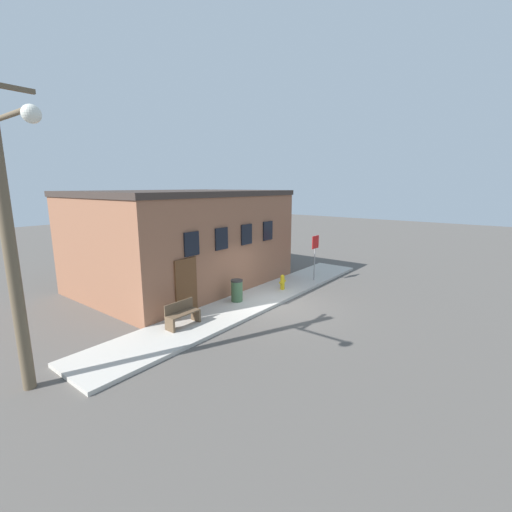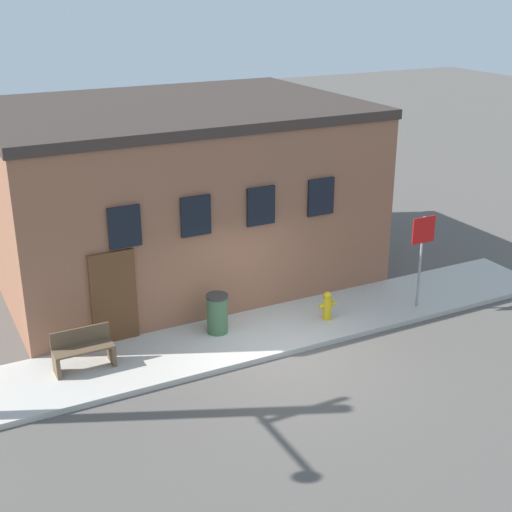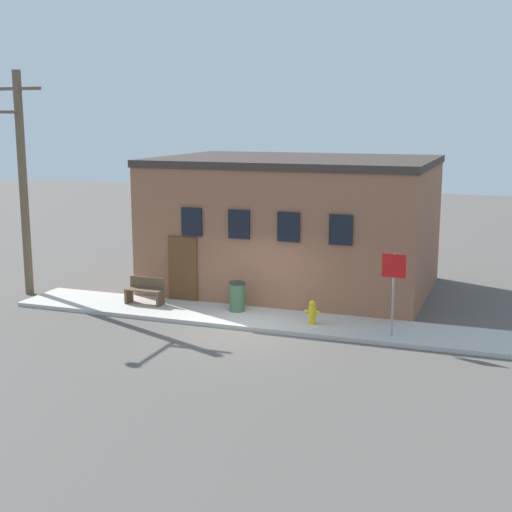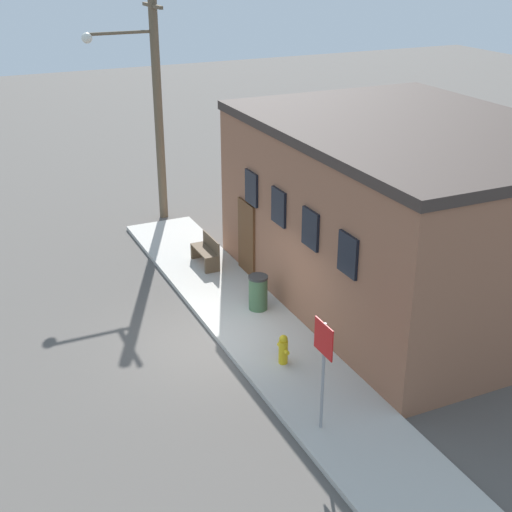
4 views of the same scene
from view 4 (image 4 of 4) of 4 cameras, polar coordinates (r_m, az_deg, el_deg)
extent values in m
plane|color=#56514C|center=(17.00, -3.25, -6.76)|extent=(80.00, 80.00, 0.00)
cube|color=#BCB7AD|center=(17.34, 0.08, -5.82)|extent=(15.61, 2.17, 0.12)
cube|color=#8E5B42|center=(18.70, 12.19, 3.06)|extent=(9.18, 6.66, 4.36)
cube|color=#382D28|center=(18.04, 12.82, 9.91)|extent=(9.28, 6.76, 0.24)
cube|color=black|center=(18.84, -0.35, 5.45)|extent=(0.70, 0.08, 0.90)
cube|color=black|center=(17.47, 1.84, 3.95)|extent=(0.70, 0.08, 0.90)
cube|color=black|center=(16.15, 4.39, 2.18)|extent=(0.70, 0.08, 0.90)
cube|color=black|center=(14.88, 7.38, 0.10)|extent=(0.70, 0.08, 0.90)
cube|color=brown|center=(19.69, -0.76, 1.31)|extent=(1.00, 0.08, 2.20)
cylinder|color=gold|center=(15.78, 2.19, -7.67)|extent=(0.21, 0.21, 0.55)
sphere|color=gold|center=(15.61, 2.21, -6.65)|extent=(0.19, 0.19, 0.19)
cylinder|color=gold|center=(15.86, 1.93, -7.15)|extent=(0.11, 0.09, 0.09)
cylinder|color=gold|center=(15.61, 2.46, -7.69)|extent=(0.11, 0.09, 0.09)
cylinder|color=gray|center=(13.44, 5.37, -9.59)|extent=(0.06, 0.06, 2.27)
cube|color=red|center=(13.01, 5.43, -6.61)|extent=(0.64, 0.02, 0.64)
cube|color=brown|center=(20.96, -4.65, 0.43)|extent=(0.08, 0.44, 0.44)
cube|color=brown|center=(20.00, -3.52, -0.74)|extent=(0.08, 0.44, 0.44)
cube|color=brown|center=(20.38, -4.12, 0.47)|extent=(1.21, 0.44, 0.04)
cube|color=brown|center=(20.37, -3.61, 1.08)|extent=(1.21, 0.04, 0.36)
cylinder|color=#426642|center=(17.92, 0.17, -3.02)|extent=(0.47, 0.47, 0.85)
cylinder|color=#2D2D2D|center=(17.72, 0.17, -1.72)|extent=(0.50, 0.50, 0.06)
cylinder|color=brown|center=(23.66, -7.84, 11.63)|extent=(0.28, 0.28, 7.46)
cylinder|color=brown|center=(23.00, -10.76, 17.14)|extent=(0.10, 2.08, 0.10)
sphere|color=silver|center=(22.78, -13.38, 16.61)|extent=(0.32, 0.32, 0.32)
cube|color=brown|center=(23.22, -8.29, 19.21)|extent=(1.80, 0.10, 0.10)
camera|label=1|loc=(25.07, -30.20, 11.90)|focal=24.00mm
camera|label=2|loc=(21.25, -43.96, 14.52)|focal=50.00mm
camera|label=3|loc=(14.73, -83.22, -8.57)|focal=50.00mm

